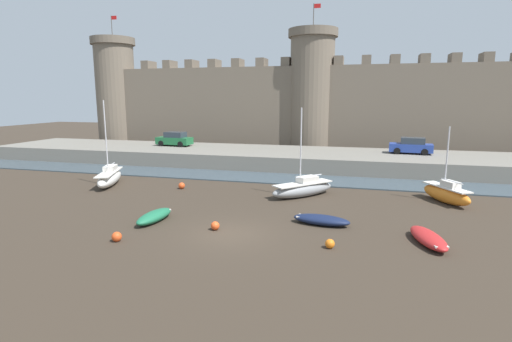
% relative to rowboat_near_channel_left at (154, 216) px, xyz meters
% --- Properties ---
extents(ground_plane, '(160.00, 160.00, 0.00)m').
position_rel_rowboat_near_channel_left_xyz_m(ground_plane, '(4.92, -0.93, -0.33)').
color(ground_plane, '#382D23').
extents(water_channel, '(80.00, 4.50, 0.10)m').
position_rel_rowboat_near_channel_left_xyz_m(water_channel, '(4.92, 13.90, -0.28)').
color(water_channel, '#3D4C56').
rests_on(water_channel, ground).
extents(quay_road, '(69.11, 10.00, 1.54)m').
position_rel_rowboat_near_channel_left_xyz_m(quay_road, '(4.92, 21.15, 0.44)').
color(quay_road, slate).
rests_on(quay_road, ground).
extents(castle, '(63.26, 6.16, 18.45)m').
position_rel_rowboat_near_channel_left_xyz_m(castle, '(4.92, 31.96, 6.28)').
color(castle, '#706354').
rests_on(castle, ground).
extents(rowboat_near_channel_left, '(1.32, 3.19, 0.62)m').
position_rel_rowboat_near_channel_left_xyz_m(rowboat_near_channel_left, '(0.00, 0.00, 0.00)').
color(rowboat_near_channel_left, '#1E6B47').
rests_on(rowboat_near_channel_left, ground).
extents(rowboat_midflat_left, '(2.04, 3.61, 0.60)m').
position_rel_rowboat_near_channel_left_xyz_m(rowboat_midflat_left, '(14.84, 0.25, -0.01)').
color(rowboat_midflat_left, red).
rests_on(rowboat_midflat_left, ground).
extents(rowboat_midflat_centre, '(3.37, 1.58, 0.56)m').
position_rel_rowboat_near_channel_left_xyz_m(rowboat_midflat_centre, '(9.44, 1.93, -0.03)').
color(rowboat_midflat_centre, '#141E3D').
rests_on(rowboat_midflat_centre, ground).
extents(sailboat_midflat_right, '(4.60, 4.86, 6.42)m').
position_rel_rowboat_near_channel_left_xyz_m(sailboat_midflat_right, '(7.48, 8.18, 0.28)').
color(sailboat_midflat_right, gray).
rests_on(sailboat_midflat_right, ground).
extents(sailboat_foreground_right, '(3.10, 4.27, 5.21)m').
position_rel_rowboat_near_channel_left_xyz_m(sailboat_foreground_right, '(17.19, 8.95, 0.33)').
color(sailboat_foreground_right, orange).
rests_on(sailboat_foreground_right, ground).
extents(sailboat_foreground_centre, '(3.12, 5.61, 6.89)m').
position_rel_rowboat_near_channel_left_xyz_m(sailboat_foreground_centre, '(-8.45, 7.88, 0.33)').
color(sailboat_foreground_centre, silver).
rests_on(sailboat_foreground_centre, ground).
extents(mooring_buoy_mid_mud, '(0.46, 0.46, 0.46)m').
position_rel_rowboat_near_channel_left_xyz_m(mooring_buoy_mid_mud, '(10.21, -1.60, -0.10)').
color(mooring_buoy_mid_mud, orange).
rests_on(mooring_buoy_mid_mud, ground).
extents(mooring_buoy_off_centre, '(0.51, 0.51, 0.51)m').
position_rel_rowboat_near_channel_left_xyz_m(mooring_buoy_off_centre, '(-2.14, 8.14, -0.07)').
color(mooring_buoy_off_centre, '#E04C1E').
rests_on(mooring_buoy_off_centre, ground).
extents(mooring_buoy_near_channel, '(0.48, 0.48, 0.48)m').
position_rel_rowboat_near_channel_left_xyz_m(mooring_buoy_near_channel, '(3.95, -0.50, -0.09)').
color(mooring_buoy_near_channel, '#E04C1E').
rests_on(mooring_buoy_near_channel, ground).
extents(mooring_buoy_near_shore, '(0.50, 0.50, 0.50)m').
position_rel_rowboat_near_channel_left_xyz_m(mooring_buoy_near_shore, '(-0.19, -3.43, -0.08)').
color(mooring_buoy_near_shore, '#E04C1E').
rests_on(mooring_buoy_near_shore, ground).
extents(car_quay_centre_east, '(4.22, 2.13, 1.62)m').
position_rel_rowboat_near_channel_left_xyz_m(car_quay_centre_east, '(16.23, 22.33, 1.99)').
color(car_quay_centre_east, '#263F99').
rests_on(car_quay_centre_east, quay_road).
extents(car_quay_east, '(4.22, 2.13, 1.62)m').
position_rel_rowboat_near_channel_left_xyz_m(car_quay_east, '(-9.65, 22.22, 1.99)').
color(car_quay_east, '#1E6638').
rests_on(car_quay_east, quay_road).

